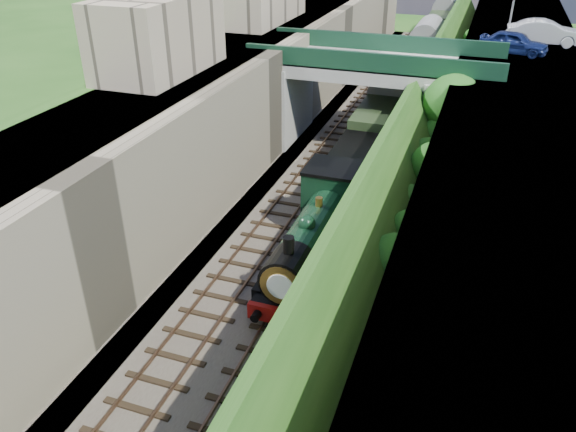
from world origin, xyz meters
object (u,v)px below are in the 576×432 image
object	(u,v)px
tree	(455,107)
car_silver	(545,33)
road_bridge	(381,92)
car_blue	(514,42)
tender	(354,175)
locomotive	(317,234)

from	to	relation	value
tree	car_silver	world-z (taller)	car_silver
road_bridge	car_blue	world-z (taller)	car_blue
tree	tender	distance (m)	7.41
car_blue	locomotive	size ratio (longest dim) A/B	0.43
road_bridge	tree	distance (m)	6.06
road_bridge	locomotive	distance (m)	15.78
road_bridge	car_silver	bearing A→B (deg)	39.07
locomotive	tender	bearing A→B (deg)	90.00
car_silver	locomotive	xyz separation A→B (m)	(-9.62, -23.65, -5.20)
car_silver	tender	distance (m)	19.70
car_silver	locomotive	world-z (taller)	car_silver
car_blue	tender	size ratio (longest dim) A/B	0.73
road_bridge	tender	size ratio (longest dim) A/B	2.67
car_silver	locomotive	bearing A→B (deg)	155.55
road_bridge	tree	world-z (taller)	road_bridge
car_silver	road_bridge	bearing A→B (deg)	126.76
car_blue	locomotive	bearing A→B (deg)	171.24
road_bridge	tree	bearing A→B (deg)	-34.50
road_bridge	car_silver	xyz separation A→B (m)	(9.88, 8.02, 3.02)
tree	tender	bearing A→B (deg)	-134.18
locomotive	car_silver	bearing A→B (deg)	67.86
car_blue	tender	bearing A→B (deg)	161.02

